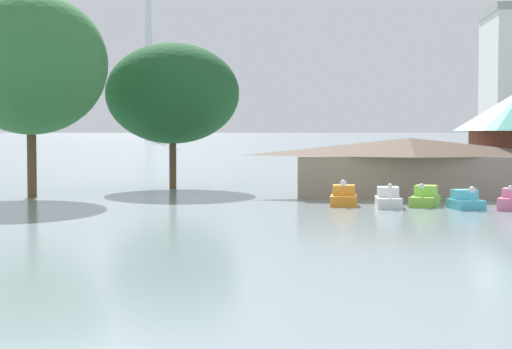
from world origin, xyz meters
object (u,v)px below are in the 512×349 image
object	(u,v)px
pedal_boat_lime	(425,198)
shoreline_tree_tall_left	(31,64)
shoreline_tree_mid	(173,93)
pedal_boat_cyan	(466,201)
pedal_boat_white	(388,199)
boathouse	(409,166)
pedal_boat_orange	(344,197)

from	to	relation	value
pedal_boat_lime	shoreline_tree_tall_left	bearing A→B (deg)	-85.01
pedal_boat_lime	shoreline_tree_mid	bearing A→B (deg)	-113.62
shoreline_tree_mid	pedal_boat_cyan	bearing A→B (deg)	-40.20
pedal_boat_lime	shoreline_tree_mid	distance (m)	24.93
pedal_boat_lime	shoreline_tree_tall_left	size ratio (longest dim) A/B	0.22
pedal_boat_white	shoreline_tree_tall_left	xyz separation A→B (m)	(-24.28, 6.48, 8.80)
boathouse	shoreline_tree_tall_left	xyz separation A→B (m)	(-26.34, -1.78, 7.11)
pedal_boat_white	boathouse	size ratio (longest dim) A/B	0.17
pedal_boat_orange	shoreline_tree_tall_left	bearing A→B (deg)	-101.31
pedal_boat_white	boathouse	world-z (taller)	boathouse
pedal_boat_orange	pedal_boat_cyan	size ratio (longest dim) A/B	0.91
pedal_boat_white	shoreline_tree_tall_left	distance (m)	26.62
pedal_boat_cyan	pedal_boat_lime	bearing A→B (deg)	-146.46
boathouse	shoreline_tree_tall_left	size ratio (longest dim) A/B	1.17
pedal_boat_orange	pedal_boat_white	distance (m)	2.84
pedal_boat_orange	pedal_boat_cyan	xyz separation A→B (m)	(7.21, -1.78, -0.06)
boathouse	shoreline_tree_mid	size ratio (longest dim) A/B	1.43
pedal_boat_orange	boathouse	distance (m)	8.87
pedal_boat_white	shoreline_tree_tall_left	world-z (taller)	shoreline_tree_tall_left
pedal_boat_white	pedal_boat_lime	world-z (taller)	pedal_boat_white
pedal_boat_cyan	boathouse	world-z (taller)	boathouse
pedal_boat_cyan	boathouse	bearing A→B (deg)	-178.79
pedal_boat_white	boathouse	bearing A→B (deg)	165.66
pedal_boat_white	shoreline_tree_tall_left	bearing A→B (deg)	-105.26
pedal_boat_white	shoreline_tree_mid	distance (m)	24.03
boathouse	shoreline_tree_tall_left	distance (m)	27.34
pedal_boat_cyan	shoreline_tree_mid	bearing A→B (deg)	-144.17
pedal_boat_orange	pedal_boat_lime	world-z (taller)	pedal_boat_orange
pedal_boat_orange	boathouse	bearing A→B (deg)	150.06
pedal_boat_orange	pedal_boat_cyan	bearing A→B (deg)	79.16
pedal_boat_orange	boathouse	world-z (taller)	boathouse
pedal_boat_cyan	shoreline_tree_mid	size ratio (longest dim) A/B	0.22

